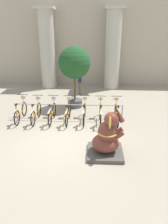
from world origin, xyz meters
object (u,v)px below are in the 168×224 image
Objects in this scene: elephant_statue at (107,138)px; bicycle_1 at (36,112)px; bicycle_4 at (84,113)px; potted_tree at (74,65)px; bicycle_2 at (52,112)px; bicycle_0 at (21,111)px; bicycle_3 at (68,113)px; bicycle_6 at (117,113)px; bicycle_5 at (100,113)px; person_pedestrian at (80,79)px.

bicycle_1 is at bearing 139.37° from elephant_statue.
potted_tree is at bearing 107.40° from bicycle_4.
elephant_statue reaches higher than bicycle_2.
potted_tree is at bearing 39.09° from bicycle_0.
bicycle_3 and bicycle_6 have the same top height.
potted_tree reaches higher than elephant_statue.
elephant_statue reaches higher than bicycle_1.
potted_tree is (-1.31, 1.91, 1.81)m from bicycle_5.
bicycle_0 is at bearing 179.87° from bicycle_6.
potted_tree is at bearing 85.93° from bicycle_3.
elephant_statue is (0.89, -2.69, 0.20)m from bicycle_4.
bicycle_4 is (1.45, 0.04, 0.00)m from bicycle_2.
bicycle_0 is at bearing -120.87° from person_pedestrian.
elephant_statue is 5.06m from potted_tree.
bicycle_3 and bicycle_4 have the same top height.
bicycle_3 is 2.18m from bicycle_6.
bicycle_2 is at bearing 178.36° from bicycle_3.
potted_tree reaches higher than bicycle_3.
bicycle_3 is (0.73, -0.02, 0.00)m from bicycle_2.
bicycle_5 is at bearing -55.46° from potted_tree.
person_pedestrian reaches higher than bicycle_3.
bicycle_5 is at bearing 0.52° from bicycle_1.
bicycle_1 is 4.48m from person_pedestrian.
person_pedestrian is (-1.93, 4.06, 0.58)m from bicycle_6.
bicycle_6 is (3.63, 0.04, 0.00)m from bicycle_1.
potted_tree is at bearing 50.59° from bicycle_1.
bicycle_2 is (1.45, -0.04, 0.00)m from bicycle_0.
bicycle_1 is 0.73m from bicycle_2.
person_pedestrian is 0.53× the size of potted_tree.
bicycle_5 is at bearing 1.18° from bicycle_3.
bicycle_2 is at bearing -103.35° from person_pedestrian.
bicycle_5 is 1.04× the size of person_pedestrian.
elephant_statue reaches higher than bicycle_0.
bicycle_6 is at bearing -64.54° from person_pedestrian.
bicycle_3 is 2.65m from potted_tree.
bicycle_5 is (3.63, -0.03, 0.00)m from bicycle_0.
person_pedestrian is at bearing 86.61° from bicycle_3.
bicycle_4 is at bearing -83.20° from person_pedestrian.
person_pedestrian is at bearing 96.80° from bicycle_4.
potted_tree is at bearing 137.16° from bicycle_6.
bicycle_1 is 3.63m from bicycle_6.
bicycle_3 is at bearing 121.59° from elephant_statue.
bicycle_1 and bicycle_2 have the same top height.
bicycle_1 is 1.00× the size of bicycle_6.
bicycle_6 is 0.55× the size of potted_tree.
potted_tree is (1.59, 1.93, 1.81)m from bicycle_1.
bicycle_6 is at bearing 78.16° from elephant_statue.
bicycle_0 is 1.04× the size of person_pedestrian.
bicycle_0 is at bearing 144.70° from elephant_statue.
elephant_statue is at bearing -58.41° from bicycle_3.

